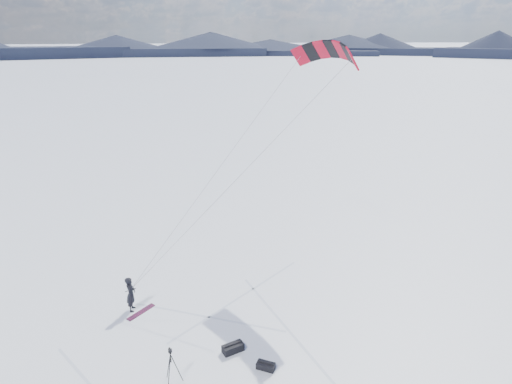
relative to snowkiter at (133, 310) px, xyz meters
name	(u,v)px	position (x,y,z in m)	size (l,w,h in m)	color
ground	(164,367)	(0.73, -4.49, 0.00)	(1800.00, 1800.00, 0.00)	white
horizon_hills	(157,296)	(0.73, -4.49, 3.41)	(704.00, 705.94, 8.49)	black
snow_tracks	(113,379)	(-1.25, -4.40, 0.00)	(13.93, 9.84, 0.01)	#B2BBD1
snowkiter	(133,310)	(0.00, 0.00, 0.00)	(0.66, 0.43, 1.81)	black
snowboard	(141,312)	(0.36, -0.38, 0.02)	(1.56, 0.29, 0.04)	#6E1B46
tripod	(171,361)	(0.89, -5.44, 1.02)	(0.68, 0.73, 1.59)	black
gear_bag_a	(233,348)	(3.65, -4.66, 0.18)	(0.96, 0.55, 0.41)	black
gear_bag_b	(266,366)	(4.55, -6.12, 0.15)	(0.79, 0.76, 0.34)	black
power_kite	(327,55)	(12.00, 2.93, 11.72)	(13.19, 5.34, 11.42)	red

